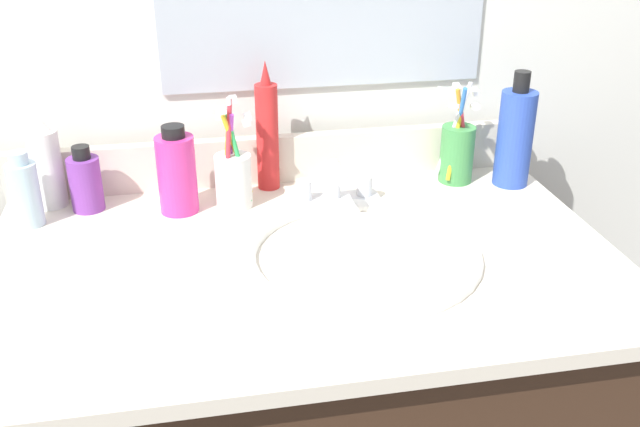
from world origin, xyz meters
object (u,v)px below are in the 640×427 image
object	(u,v)px
faucet	(335,190)
bottle_cream_purple	(85,182)
bottle_shampoo_blue	(515,137)
cup_green	(457,151)
bottle_spray_red	(267,134)
cup_white_ceramic	(233,176)
bottle_lotion_white	(47,166)
bottle_soap_pink	(177,173)
bottle_gel_clear	(25,192)

from	to	relation	value
faucet	bottle_cream_purple	distance (m)	0.43
bottle_shampoo_blue	cup_green	world-z (taller)	bottle_shampoo_blue
bottle_spray_red	bottle_shampoo_blue	distance (m)	0.46
faucet	bottle_spray_red	size ratio (longest dim) A/B	0.67
cup_white_ceramic	cup_green	bearing A→B (deg)	4.49
faucet	bottle_lotion_white	xyz separation A→B (m)	(-0.49, 0.09, 0.05)
bottle_spray_red	bottle_soap_pink	distance (m)	0.18
faucet	bottle_cream_purple	size ratio (longest dim) A/B	1.37
bottle_soap_pink	bottle_gel_clear	size ratio (longest dim) A/B	1.20
faucet	bottle_soap_pink	distance (m)	0.28
bottle_shampoo_blue	bottle_gel_clear	world-z (taller)	bottle_shampoo_blue
bottle_shampoo_blue	cup_white_ceramic	size ratio (longest dim) A/B	1.09
bottle_gel_clear	cup_white_ceramic	distance (m)	0.34
bottle_soap_pink	bottle_gel_clear	bearing A→B (deg)	-178.37
bottle_cream_purple	bottle_shampoo_blue	xyz separation A→B (m)	(0.77, -0.03, 0.04)
cup_white_ceramic	bottle_lotion_white	bearing A→B (deg)	168.78
bottle_shampoo_blue	bottle_gel_clear	size ratio (longest dim) A/B	1.67
bottle_soap_pink	bottle_shampoo_blue	bearing A→B (deg)	0.33
bottle_cream_purple	bottle_spray_red	bearing A→B (deg)	6.48
bottle_spray_red	bottle_shampoo_blue	size ratio (longest dim) A/B	1.11
bottle_lotion_white	bottle_gel_clear	xyz separation A→B (m)	(-0.03, -0.07, -0.02)
bottle_gel_clear	bottle_lotion_white	bearing A→B (deg)	69.92
cup_green	bottle_soap_pink	bearing A→B (deg)	-176.01
cup_white_ceramic	bottle_soap_pink	bearing A→B (deg)	-178.22
bottle_lotion_white	bottle_shampoo_blue	bearing A→B (deg)	-4.26
bottle_cream_purple	bottle_soap_pink	xyz separation A→B (m)	(0.16, -0.04, 0.02)
cup_green	cup_white_ceramic	distance (m)	0.42
bottle_cream_purple	cup_green	size ratio (longest dim) A/B	0.61
cup_green	cup_white_ceramic	xyz separation A→B (m)	(-0.42, -0.03, -0.00)
faucet	cup_green	xyz separation A→B (m)	(0.25, 0.06, 0.03)
bottle_spray_red	bottle_shampoo_blue	bearing A→B (deg)	-8.74
bottle_lotion_white	cup_white_ceramic	bearing A→B (deg)	-11.22
faucet	bottle_lotion_white	distance (m)	0.50
faucet	cup_green	world-z (taller)	cup_green
bottle_spray_red	bottle_gel_clear	world-z (taller)	bottle_spray_red
bottle_shampoo_blue	bottle_gel_clear	distance (m)	0.87
bottle_lotion_white	bottle_soap_pink	bearing A→B (deg)	-16.59
bottle_spray_red	cup_green	world-z (taller)	bottle_spray_red
cup_white_ceramic	bottle_shampoo_blue	bearing A→B (deg)	0.06
bottle_cream_purple	cup_white_ceramic	distance (m)	0.25
bottle_lotion_white	bottle_gel_clear	size ratio (longest dim) A/B	1.25
bottle_gel_clear	bottle_soap_pink	bearing A→B (deg)	1.63
faucet	bottle_lotion_white	size ratio (longest dim) A/B	0.99
bottle_soap_pink	bottle_shampoo_blue	world-z (taller)	bottle_shampoo_blue
faucet	bottle_cream_purple	bearing A→B (deg)	171.52
bottle_shampoo_blue	bottle_spray_red	bearing A→B (deg)	171.26
bottle_soap_pink	bottle_shampoo_blue	xyz separation A→B (m)	(0.62, 0.00, 0.02)
faucet	bottle_gel_clear	xyz separation A→B (m)	(-0.52, 0.02, 0.03)
bottle_cream_purple	cup_green	bearing A→B (deg)	-0.00
bottle_lotion_white	cup_green	distance (m)	0.74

